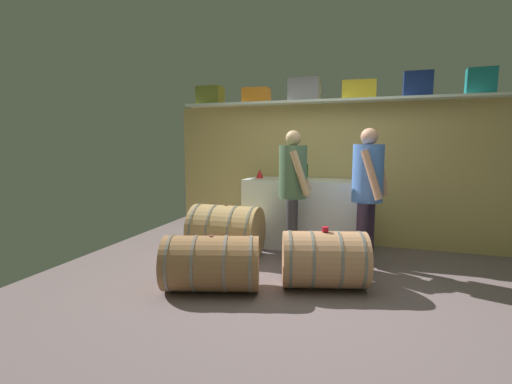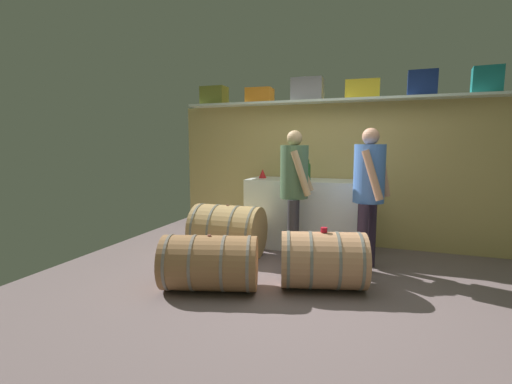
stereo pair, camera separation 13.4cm
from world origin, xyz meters
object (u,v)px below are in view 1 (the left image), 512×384
at_px(wine_glass, 301,174).
at_px(tasting_cup, 325,229).
at_px(wine_barrel_flank, 211,263).
at_px(winemaker_pouring, 293,181).
at_px(visitor_tasting, 368,184).
at_px(toolcase_grey, 304,90).
at_px(toolcase_navy, 418,85).
at_px(toolcase_yellow, 359,90).
at_px(wine_barrel_near, 324,259).
at_px(wine_barrel_far, 226,231).
at_px(toolcase_orange, 256,96).
at_px(work_cabinet, 303,213).
at_px(wine_bottle_green, 306,171).
at_px(toolcase_teal, 481,82).
at_px(toolcase_olive, 210,96).
at_px(red_funnel, 260,174).

xyz_separation_m(wine_glass, tasting_cup, (0.48, -1.17, -0.45)).
xyz_separation_m(wine_barrel_flank, tasting_cup, (1.05, 0.43, 0.32)).
relative_size(winemaker_pouring, visitor_tasting, 0.99).
bearing_deg(wine_glass, toolcase_grey, 97.45).
relative_size(toolcase_grey, toolcase_navy, 1.26).
relative_size(toolcase_yellow, winemaker_pouring, 0.27).
bearing_deg(wine_glass, wine_barrel_near, -67.97).
height_order(toolcase_navy, winemaker_pouring, toolcase_navy).
height_order(wine_barrel_far, visitor_tasting, visitor_tasting).
bearing_deg(wine_glass, visitor_tasting, -28.19).
distance_m(toolcase_orange, work_cabinet, 1.85).
distance_m(toolcase_orange, wine_barrel_near, 2.76).
bearing_deg(wine_bottle_green, work_cabinet, 116.49).
bearing_deg(toolcase_teal, wine_glass, -163.66).
distance_m(wine_bottle_green, winemaker_pouring, 0.53).
bearing_deg(winemaker_pouring, wine_bottle_green, 165.10).
distance_m(toolcase_olive, visitor_tasting, 2.80).
height_order(toolcase_olive, toolcase_navy, toolcase_navy).
bearing_deg(wine_barrel_near, wine_barrel_flank, -173.40).
xyz_separation_m(work_cabinet, red_funnel, (-0.64, 0.02, 0.54)).
relative_size(toolcase_grey, wine_bottle_green, 1.52).
height_order(toolcase_grey, work_cabinet, toolcase_grey).
relative_size(wine_glass, visitor_tasting, 0.09).
relative_size(wine_bottle_green, tasting_cup, 4.25).
bearing_deg(visitor_tasting, winemaker_pouring, -79.30).
xyz_separation_m(toolcase_navy, tasting_cup, (-0.93, -1.62, -1.60)).
relative_size(toolcase_orange, wine_barrel_flank, 0.36).
relative_size(toolcase_teal, tasting_cup, 4.79).
relative_size(wine_barrel_flank, tasting_cup, 15.75).
distance_m(toolcase_orange, red_funnel, 1.15).
distance_m(wine_bottle_green, red_funnel, 0.70).
bearing_deg(toolcase_grey, wine_barrel_far, -132.46).
xyz_separation_m(toolcase_navy, winemaker_pouring, (-1.43, -0.84, -1.21)).
relative_size(toolcase_navy, wine_bottle_green, 1.20).
distance_m(toolcase_orange, wine_barrel_far, 2.05).
relative_size(toolcase_grey, work_cabinet, 0.27).
distance_m(toolcase_yellow, wine_glass, 1.38).
distance_m(toolcase_teal, visitor_tasting, 1.96).
height_order(toolcase_olive, wine_barrel_far, toolcase_olive).
xyz_separation_m(toolcase_olive, tasting_cup, (1.98, -1.62, -1.57)).
bearing_deg(toolcase_grey, winemaker_pouring, -89.36).
bearing_deg(toolcase_teal, work_cabinet, -169.55).
xyz_separation_m(work_cabinet, tasting_cup, (0.48, -1.39, 0.12)).
distance_m(wine_bottle_green, wine_barrel_flank, 2.00).
xyz_separation_m(wine_barrel_near, wine_barrel_flank, (-1.05, -0.43, -0.01)).
distance_m(toolcase_olive, toolcase_teal, 3.62).
height_order(work_cabinet, winemaker_pouring, winemaker_pouring).
xyz_separation_m(toolcase_teal, work_cabinet, (-2.12, -0.22, -1.72)).
xyz_separation_m(toolcase_grey, tasting_cup, (0.54, -1.62, -1.60)).
xyz_separation_m(toolcase_navy, toolcase_teal, (0.71, 0.00, 0.00)).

